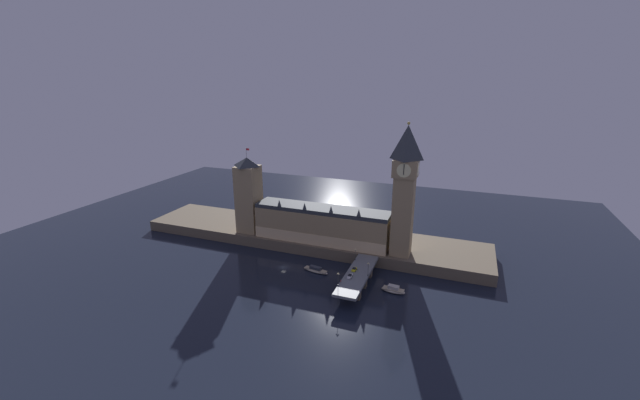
{
  "coord_description": "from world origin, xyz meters",
  "views": [
    {
      "loc": [
        88.55,
        -176.63,
        100.82
      ],
      "look_at": [
        14.32,
        20.0,
        35.06
      ],
      "focal_mm": 22.0,
      "sensor_mm": 36.0,
      "label": 1
    }
  ],
  "objects_px": {
    "pedestrian_near_rail": "(341,281)",
    "street_lamp_far": "(355,253)",
    "car_northbound_trail": "(350,276)",
    "boat_downstream": "(393,290)",
    "victoria_tower": "(249,195)",
    "boat_upstream": "(316,270)",
    "clock_tower": "(405,187)",
    "street_lamp_near": "(338,278)",
    "street_lamp_mid": "(368,268)",
    "car_northbound_lead": "(354,269)"
  },
  "relations": [
    {
      "from": "street_lamp_near",
      "to": "car_northbound_lead",
      "type": "bearing_deg",
      "value": 80.67
    },
    {
      "from": "clock_tower",
      "to": "street_lamp_near",
      "type": "bearing_deg",
      "value": -114.6
    },
    {
      "from": "clock_tower",
      "to": "boat_upstream",
      "type": "height_order",
      "value": "clock_tower"
    },
    {
      "from": "clock_tower",
      "to": "street_lamp_mid",
      "type": "xyz_separation_m",
      "value": [
        -10.57,
        -31.84,
        -33.96
      ]
    },
    {
      "from": "car_northbound_lead",
      "to": "street_lamp_far",
      "type": "relative_size",
      "value": 0.6
    },
    {
      "from": "street_lamp_near",
      "to": "pedestrian_near_rail",
      "type": "bearing_deg",
      "value": 82.37
    },
    {
      "from": "victoria_tower",
      "to": "pedestrian_near_rail",
      "type": "bearing_deg",
      "value": -30.69
    },
    {
      "from": "pedestrian_near_rail",
      "to": "boat_downstream",
      "type": "height_order",
      "value": "pedestrian_near_rail"
    },
    {
      "from": "clock_tower",
      "to": "street_lamp_mid",
      "type": "height_order",
      "value": "clock_tower"
    },
    {
      "from": "street_lamp_far",
      "to": "boat_downstream",
      "type": "bearing_deg",
      "value": -30.98
    },
    {
      "from": "car_northbound_lead",
      "to": "boat_downstream",
      "type": "relative_size",
      "value": 0.32
    },
    {
      "from": "car_northbound_trail",
      "to": "victoria_tower",
      "type": "bearing_deg",
      "value": 154.0
    },
    {
      "from": "street_lamp_mid",
      "to": "car_northbound_trail",
      "type": "bearing_deg",
      "value": -147.85
    },
    {
      "from": "car_northbound_trail",
      "to": "boat_downstream",
      "type": "xyz_separation_m",
      "value": [
        20.75,
        5.47,
        -6.28
      ]
    },
    {
      "from": "street_lamp_far",
      "to": "boat_upstream",
      "type": "xyz_separation_m",
      "value": [
        -19.72,
        -8.17,
        -9.8
      ]
    },
    {
      "from": "car_northbound_lead",
      "to": "street_lamp_near",
      "type": "bearing_deg",
      "value": -99.33
    },
    {
      "from": "car_northbound_lead",
      "to": "pedestrian_near_rail",
      "type": "height_order",
      "value": "pedestrian_near_rail"
    },
    {
      "from": "clock_tower",
      "to": "victoria_tower",
      "type": "height_order",
      "value": "clock_tower"
    },
    {
      "from": "car_northbound_lead",
      "to": "street_lamp_mid",
      "type": "distance_m",
      "value": 9.16
    },
    {
      "from": "street_lamp_far",
      "to": "boat_downstream",
      "type": "xyz_separation_m",
      "value": [
        23.63,
        -14.19,
        -9.68
      ]
    },
    {
      "from": "pedestrian_near_rail",
      "to": "boat_downstream",
      "type": "distance_m",
      "value": 27.05
    },
    {
      "from": "pedestrian_near_rail",
      "to": "boat_downstream",
      "type": "xyz_separation_m",
      "value": [
        23.23,
        12.27,
        -6.46
      ]
    },
    {
      "from": "pedestrian_near_rail",
      "to": "car_northbound_lead",
      "type": "bearing_deg",
      "value": 80.32
    },
    {
      "from": "street_lamp_mid",
      "to": "victoria_tower",
      "type": "bearing_deg",
      "value": 158.92
    },
    {
      "from": "victoria_tower",
      "to": "clock_tower",
      "type": "bearing_deg",
      "value": -0.76
    },
    {
      "from": "car_northbound_lead",
      "to": "boat_upstream",
      "type": "bearing_deg",
      "value": 170.69
    },
    {
      "from": "victoria_tower",
      "to": "street_lamp_near",
      "type": "xyz_separation_m",
      "value": [
        75.16,
        -47.84,
        -19.39
      ]
    },
    {
      "from": "pedestrian_near_rail",
      "to": "street_lamp_mid",
      "type": "xyz_separation_m",
      "value": [
        10.34,
        11.73,
        3.51
      ]
    },
    {
      "from": "car_northbound_trail",
      "to": "street_lamp_far",
      "type": "height_order",
      "value": "street_lamp_far"
    },
    {
      "from": "car_northbound_trail",
      "to": "boat_downstream",
      "type": "bearing_deg",
      "value": 14.77
    },
    {
      "from": "victoria_tower",
      "to": "boat_upstream",
      "type": "distance_m",
      "value": 68.13
    },
    {
      "from": "clock_tower",
      "to": "victoria_tower",
      "type": "distance_m",
      "value": 97.6
    },
    {
      "from": "pedestrian_near_rail",
      "to": "street_lamp_far",
      "type": "xyz_separation_m",
      "value": [
        -0.4,
        26.45,
        3.22
      ]
    },
    {
      "from": "car_northbound_lead",
      "to": "car_northbound_trail",
      "type": "bearing_deg",
      "value": -90.0
    },
    {
      "from": "clock_tower",
      "to": "street_lamp_far",
      "type": "relative_size",
      "value": 11.13
    },
    {
      "from": "car_northbound_trail",
      "to": "pedestrian_near_rail",
      "type": "height_order",
      "value": "pedestrian_near_rail"
    },
    {
      "from": "street_lamp_mid",
      "to": "boat_upstream",
      "type": "bearing_deg",
      "value": 167.87
    },
    {
      "from": "victoria_tower",
      "to": "car_northbound_lead",
      "type": "xyz_separation_m",
      "value": [
        78.05,
        -30.28,
        -23.0
      ]
    },
    {
      "from": "boat_downstream",
      "to": "victoria_tower",
      "type": "bearing_deg",
      "value": 161.74
    },
    {
      "from": "clock_tower",
      "to": "victoria_tower",
      "type": "xyz_separation_m",
      "value": [
        -96.48,
        1.28,
        -14.72
      ]
    },
    {
      "from": "car_northbound_lead",
      "to": "street_lamp_near",
      "type": "height_order",
      "value": "street_lamp_near"
    },
    {
      "from": "car_northbound_lead",
      "to": "pedestrian_near_rail",
      "type": "xyz_separation_m",
      "value": [
        -2.49,
        -14.57,
        0.24
      ]
    },
    {
      "from": "victoria_tower",
      "to": "car_northbound_lead",
      "type": "bearing_deg",
      "value": -21.21
    },
    {
      "from": "victoria_tower",
      "to": "pedestrian_near_rail",
      "type": "distance_m",
      "value": 90.77
    },
    {
      "from": "clock_tower",
      "to": "boat_upstream",
      "type": "relative_size",
      "value": 4.77
    },
    {
      "from": "pedestrian_near_rail",
      "to": "boat_downstream",
      "type": "relative_size",
      "value": 0.14
    },
    {
      "from": "car_northbound_lead",
      "to": "street_lamp_near",
      "type": "distance_m",
      "value": 18.16
    },
    {
      "from": "car_northbound_lead",
      "to": "pedestrian_near_rail",
      "type": "distance_m",
      "value": 14.79
    },
    {
      "from": "victoria_tower",
      "to": "boat_upstream",
      "type": "xyz_separation_m",
      "value": [
        55.44,
        -26.57,
        -29.34
      ]
    },
    {
      "from": "clock_tower",
      "to": "street_lamp_far",
      "type": "bearing_deg",
      "value": -141.23
    }
  ]
}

